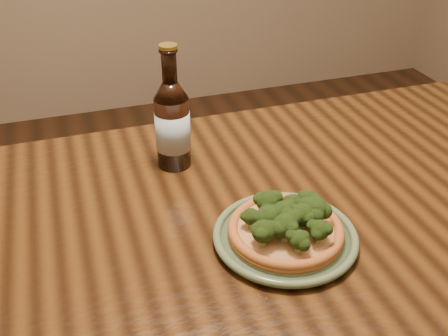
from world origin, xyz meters
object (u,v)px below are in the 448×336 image
object	(u,v)px
plate	(285,236)
pizza	(286,226)
beer_bottle	(172,123)
table	(262,263)

from	to	relation	value
plate	pizza	distance (m)	0.02
pizza	beer_bottle	xyz separation A→B (m)	(-0.12, 0.31, 0.06)
plate	beer_bottle	bearing A→B (deg)	111.66
table	plate	bearing A→B (deg)	-72.88
beer_bottle	plate	bearing A→B (deg)	-74.47
table	pizza	xyz separation A→B (m)	(0.02, -0.06, 0.13)
table	pizza	world-z (taller)	pizza
plate	pizza	xyz separation A→B (m)	(0.00, -0.00, 0.02)
beer_bottle	table	bearing A→B (deg)	-73.52
table	plate	distance (m)	0.12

